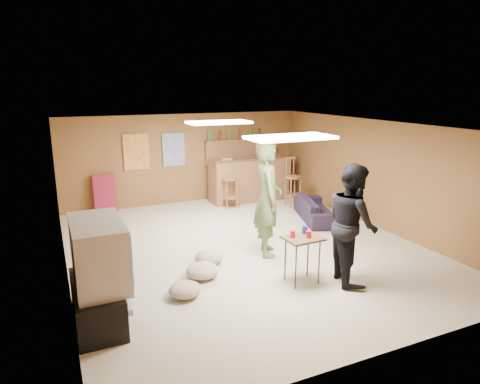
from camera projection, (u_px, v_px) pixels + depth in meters
name	position (u px, v px, depth m)	size (l,w,h in m)	color
ground	(245.00, 248.00, 7.78)	(7.00, 7.00, 0.00)	#BDAF90
ceiling	(245.00, 126.00, 7.25)	(6.00, 7.00, 0.02)	silver
wall_back	(185.00, 159.00, 10.61)	(6.00, 0.02, 2.20)	brown
wall_front	(387.00, 262.00, 4.42)	(6.00, 0.02, 2.20)	brown
wall_left	(61.00, 209.00, 6.32)	(0.02, 7.00, 2.20)	brown
wall_right	(378.00, 175.00, 8.71)	(0.02, 7.00, 2.20)	brown
tv_stand	(97.00, 303.00, 5.31)	(0.55, 1.30, 0.50)	black
dvd_box	(116.00, 306.00, 5.42)	(0.35, 0.50, 0.08)	#B2B2B7
tv_body	(99.00, 253.00, 5.18)	(0.60, 1.10, 0.80)	#B2B2B7
tv_screen	(125.00, 249.00, 5.30)	(0.02, 0.95, 0.65)	navy
bar_counter	(249.00, 179.00, 10.86)	(2.00, 0.60, 1.10)	brown
bar_lip	(254.00, 159.00, 10.50)	(2.10, 0.12, 0.05)	#452B16
bar_shelf	(242.00, 140.00, 11.02)	(2.00, 0.18, 0.05)	brown
bar_backing	(242.00, 151.00, 11.11)	(2.00, 0.14, 0.60)	brown
poster_left	(136.00, 152.00, 10.03)	(0.60, 0.03, 0.85)	#BF3F26
poster_right	(174.00, 150.00, 10.39)	(0.55, 0.03, 0.80)	#334C99
folding_chair_stack	(105.00, 194.00, 9.79)	(0.50, 0.14, 0.90)	maroon
ceiling_panel_front	(290.00, 137.00, 5.93)	(1.20, 0.60, 0.04)	white
ceiling_panel_back	(219.00, 122.00, 8.32)	(1.20, 0.60, 0.04)	white
person_olive	(268.00, 199.00, 7.27)	(0.72, 0.47, 1.98)	#57683C
person_black	(352.00, 223.00, 6.29)	(0.87, 0.68, 1.80)	black
sofa	(316.00, 209.00, 9.37)	(1.63, 0.64, 0.48)	black
tray_table	(302.00, 260.00, 6.34)	(0.55, 0.44, 0.71)	#452B16
cup_red_near	(293.00, 234.00, 6.24)	(0.08, 0.08, 0.10)	red
cup_red_far	(309.00, 234.00, 6.22)	(0.08, 0.08, 0.10)	red
cup_blue	(305.00, 230.00, 6.40)	(0.08, 0.08, 0.11)	#1E1591
bar_stool_left	(230.00, 186.00, 10.20)	(0.33, 0.33, 1.06)	brown
bar_stool_right	(293.00, 183.00, 10.35)	(0.36, 0.36, 1.15)	brown
cushion_near_tv	(202.00, 270.00, 6.55)	(0.51, 0.51, 0.23)	#9E8A6F
cushion_mid	(209.00, 257.00, 7.09)	(0.47, 0.47, 0.21)	#9E8A6F
cushion_far	(185.00, 290.00, 5.96)	(0.46, 0.46, 0.21)	#9E8A6F
bottle_row	(235.00, 134.00, 10.89)	(1.48, 0.08, 0.26)	#3F7233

